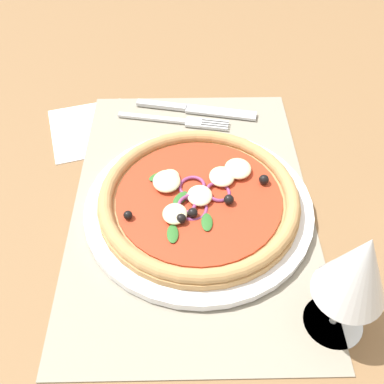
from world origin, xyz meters
TOP-DOWN VIEW (x-y plane):
  - ground_plane at (0.00, 0.00)cm, footprint 190.00×140.00cm
  - placemat at (0.00, 0.00)cm, footprint 47.63×31.65cm
  - plate at (1.64, 0.86)cm, footprint 29.83×29.83cm
  - pizza at (1.59, 0.86)cm, footprint 26.12×26.12cm
  - fork at (-16.98, -1.74)cm, footprint 4.81×17.97cm
  - knife at (-19.90, 1.20)cm, footprint 5.74×19.91cm
  - wine_glass at (17.90, 14.93)cm, footprint 7.20×7.20cm
  - napkin at (-15.75, -15.84)cm, footprint 16.37×15.44cm

SIDE VIEW (x-z plane):
  - ground_plane at x=0.00cm, z-range -2.40..0.00cm
  - napkin at x=-15.75cm, z-range 0.00..0.36cm
  - placemat at x=0.00cm, z-range 0.00..0.40cm
  - fork at x=-16.98cm, z-range 0.40..0.84cm
  - knife at x=-19.90cm, z-range 0.35..0.96cm
  - plate at x=1.64cm, z-range 0.40..1.47cm
  - pizza at x=1.59cm, z-range 1.26..3.87cm
  - wine_glass at x=17.90cm, z-range 2.65..17.55cm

